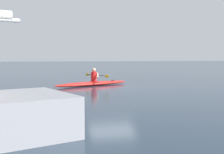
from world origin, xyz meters
name	(u,v)px	position (x,y,z in m)	size (l,w,h in m)	color
ground_plane	(112,88)	(0.00, 0.00, 0.00)	(160.00, 160.00, 0.00)	#1E2D3D
kayak	(93,84)	(0.90, -1.29, 0.12)	(4.77, 2.80, 0.24)	red
kayaker	(94,76)	(0.80, -1.34, 0.59)	(1.09, 2.15, 0.79)	red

